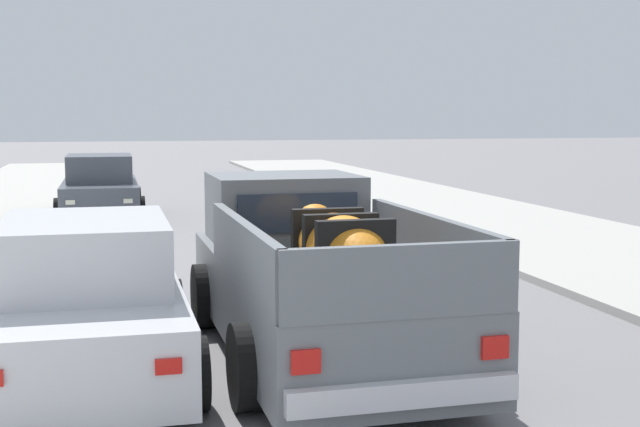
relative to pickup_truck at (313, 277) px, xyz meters
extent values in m
cube|color=#B2AFA8|center=(6.52, 5.38, -0.75)|extent=(4.94, 60.00, 0.12)
cube|color=silver|center=(-3.21, 5.38, -0.76)|extent=(0.16, 60.00, 0.10)
cube|color=silver|center=(5.45, 5.38, -0.76)|extent=(0.16, 60.00, 0.10)
cube|color=slate|center=(0.00, -0.17, -0.21)|extent=(1.98, 5.12, 0.80)
cube|color=slate|center=(-0.02, 1.43, 0.59)|extent=(1.74, 1.52, 0.80)
cube|color=#283342|center=(-0.01, 0.67, 0.61)|extent=(1.38, 0.08, 0.44)
cube|color=#283342|center=(-0.03, 2.19, 0.61)|extent=(1.46, 0.08, 0.48)
cube|color=slate|center=(-0.90, -1.04, 0.47)|extent=(0.14, 3.30, 0.56)
cube|color=slate|center=(0.92, -1.01, 0.47)|extent=(0.14, 3.30, 0.56)
cube|color=slate|center=(0.03, -2.68, 0.47)|extent=(1.88, 0.12, 0.56)
cube|color=silver|center=(0.04, -2.77, -0.37)|extent=(1.83, 0.14, 0.20)
cylinder|color=black|center=(-1.00, 1.35, -0.43)|extent=(0.27, 0.76, 0.76)
cylinder|color=black|center=(0.96, 1.38, -0.43)|extent=(0.27, 0.76, 0.76)
cylinder|color=black|center=(-0.96, -1.58, -0.43)|extent=(0.27, 0.76, 0.76)
cylinder|color=black|center=(1.00, -1.56, -0.43)|extent=(0.27, 0.76, 0.76)
cube|color=red|center=(-0.71, -2.75, -0.07)|extent=(0.22, 0.04, 0.18)
cube|color=red|center=(0.78, -2.73, -0.07)|extent=(0.22, 0.04, 0.18)
ellipsoid|color=orange|center=(0.01, -1.05, 0.49)|extent=(0.72, 1.71, 0.60)
sphere|color=orange|center=(0.00, -0.10, 0.57)|extent=(0.44, 0.44, 0.44)
cube|color=black|center=(0.02, -1.52, 0.49)|extent=(0.72, 0.13, 0.61)
cube|color=black|center=(0.01, -1.05, 0.49)|extent=(0.72, 0.13, 0.61)
cube|color=black|center=(0.01, -0.58, 0.49)|extent=(0.72, 0.13, 0.61)
cube|color=#474C56|center=(-2.27, 12.76, -0.28)|extent=(1.76, 4.20, 0.72)
cube|color=#474C56|center=(-2.27, 12.86, 0.40)|extent=(1.52, 2.10, 0.64)
cube|color=#283342|center=(-2.27, 11.89, 0.38)|extent=(1.37, 0.08, 0.52)
cube|color=#283342|center=(-2.27, 13.83, 0.38)|extent=(1.34, 0.08, 0.50)
cylinder|color=black|center=(-1.37, 11.46, -0.49)|extent=(0.22, 0.64, 0.64)
cylinder|color=black|center=(-3.17, 11.46, -0.49)|extent=(0.22, 0.64, 0.64)
cylinder|color=black|center=(-1.37, 14.06, -0.49)|extent=(0.22, 0.64, 0.64)
cylinder|color=black|center=(-3.17, 14.06, -0.49)|extent=(0.22, 0.64, 0.64)
cube|color=red|center=(-1.64, 14.87, -0.17)|extent=(0.20, 0.04, 0.12)
cube|color=white|center=(-1.66, 10.65, -0.21)|extent=(0.20, 0.04, 0.10)
cube|color=red|center=(-2.90, 14.87, -0.17)|extent=(0.20, 0.04, 0.12)
cube|color=white|center=(-2.89, 10.65, -0.21)|extent=(0.20, 0.04, 0.10)
cube|color=silver|center=(-2.30, -0.18, -0.28)|extent=(1.76, 4.20, 0.72)
cube|color=silver|center=(-2.30, -0.28, 0.40)|extent=(1.52, 2.10, 0.64)
cube|color=#283342|center=(-2.30, 0.69, 0.38)|extent=(1.37, 0.08, 0.52)
cube|color=#283342|center=(-2.30, -1.25, 0.38)|extent=(1.34, 0.08, 0.50)
cylinder|color=black|center=(-3.20, 1.12, -0.49)|extent=(0.22, 0.64, 0.64)
cylinder|color=black|center=(-1.40, 1.12, -0.49)|extent=(0.22, 0.64, 0.64)
cylinder|color=black|center=(-1.40, -1.49, -0.49)|extent=(0.22, 0.64, 0.64)
cube|color=white|center=(-2.92, 1.93, -0.21)|extent=(0.20, 0.04, 0.10)
cube|color=red|center=(-1.67, -2.29, -0.17)|extent=(0.20, 0.04, 0.12)
cube|color=white|center=(-1.68, 1.93, -0.21)|extent=(0.20, 0.04, 0.10)
camera|label=1|loc=(-2.06, -8.57, 1.71)|focal=47.71mm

